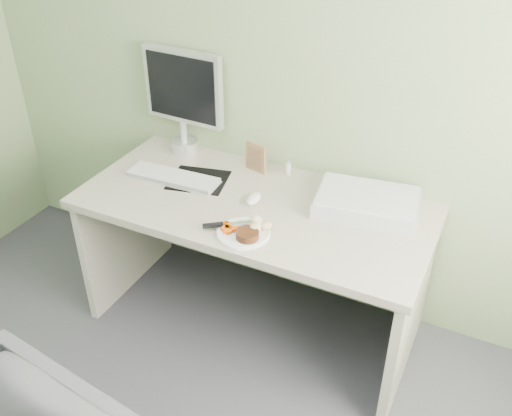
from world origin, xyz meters
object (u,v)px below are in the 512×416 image
at_px(scanner, 367,203).
at_px(monitor, 183,95).
at_px(desk, 254,235).
at_px(plate, 243,233).

distance_m(scanner, monitor, 1.07).
height_order(desk, monitor, monitor).
bearing_deg(monitor, desk, -26.84).
bearing_deg(monitor, plate, -39.04).
height_order(plate, monitor, monitor).
distance_m(plate, monitor, 0.88).
relative_size(desk, monitor, 3.01).
bearing_deg(monitor, scanner, -5.60).
height_order(desk, plate, plate).
distance_m(desk, monitor, 0.80).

